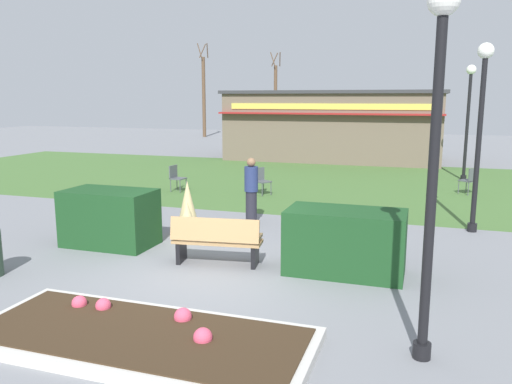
# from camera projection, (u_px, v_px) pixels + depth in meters

# --- Properties ---
(ground_plane) EXTENTS (80.00, 80.00, 0.00)m
(ground_plane) POSITION_uv_depth(u_px,v_px,m) (206.00, 273.00, 9.32)
(ground_plane) COLOR slate
(lawn_patch) EXTENTS (36.00, 12.00, 0.01)m
(lawn_patch) POSITION_uv_depth(u_px,v_px,m) (322.00, 182.00, 19.55)
(lawn_patch) COLOR #446B33
(lawn_patch) RESTS_ON ground_plane
(flower_bed) EXTENTS (4.53, 1.90, 0.31)m
(flower_bed) POSITION_uv_depth(u_px,v_px,m) (140.00, 337.00, 6.64)
(flower_bed) COLOR beige
(flower_bed) RESTS_ON ground_plane
(park_bench) EXTENTS (1.75, 0.75, 0.95)m
(park_bench) POSITION_uv_depth(u_px,v_px,m) (217.00, 241.00, 9.71)
(park_bench) COLOR tan
(park_bench) RESTS_ON ground_plane
(hedge_left) EXTENTS (1.91, 1.10, 1.21)m
(hedge_left) POSITION_uv_depth(u_px,v_px,m) (110.00, 218.00, 11.02)
(hedge_left) COLOR #19421E
(hedge_left) RESTS_ON ground_plane
(hedge_right) EXTENTS (2.11, 1.10, 1.17)m
(hedge_right) POSITION_uv_depth(u_px,v_px,m) (345.00, 242.00, 9.26)
(hedge_right) COLOR #19421E
(hedge_right) RESTS_ON ground_plane
(ornamental_grass_behind_left) EXTENTS (0.61, 0.61, 0.92)m
(ornamental_grass_behind_left) POSITION_uv_depth(u_px,v_px,m) (187.00, 221.00, 11.36)
(ornamental_grass_behind_left) COLOR #D1BC7F
(ornamental_grass_behind_left) RESTS_ON ground_plane
(ornamental_grass_behind_right) EXTENTS (0.60, 0.60, 1.28)m
(ornamental_grass_behind_right) POSITION_uv_depth(u_px,v_px,m) (188.00, 208.00, 11.84)
(ornamental_grass_behind_right) COLOR #D1BC7F
(ornamental_grass_behind_right) RESTS_ON ground_plane
(lamppost_near) EXTENTS (0.36, 0.36, 4.37)m
(lamppost_near) POSITION_uv_depth(u_px,v_px,m) (435.00, 134.00, 5.79)
(lamppost_near) COLOR black
(lamppost_near) RESTS_ON ground_plane
(lamppost_mid) EXTENTS (0.36, 0.36, 4.37)m
(lamppost_mid) POSITION_uv_depth(u_px,v_px,m) (481.00, 116.00, 11.76)
(lamppost_mid) COLOR black
(lamppost_mid) RESTS_ON ground_plane
(lamppost_far) EXTENTS (0.36, 0.36, 4.37)m
(lamppost_far) POSITION_uv_depth(u_px,v_px,m) (468.00, 109.00, 19.37)
(lamppost_far) COLOR black
(lamppost_far) RESTS_ON ground_plane
(food_kiosk) EXTENTS (10.90, 5.10, 3.52)m
(food_kiosk) POSITION_uv_depth(u_px,v_px,m) (334.00, 125.00, 26.46)
(food_kiosk) COLOR #6B5B4C
(food_kiosk) RESTS_ON ground_plane
(cafe_chair_west) EXTENTS (0.61, 0.61, 0.89)m
(cafe_chair_west) POSITION_uv_depth(u_px,v_px,m) (261.00, 179.00, 16.82)
(cafe_chair_west) COLOR #4C5156
(cafe_chair_west) RESTS_ON ground_plane
(cafe_chair_east) EXTENTS (0.49, 0.49, 0.89)m
(cafe_chair_east) POSITION_uv_depth(u_px,v_px,m) (176.00, 176.00, 17.43)
(cafe_chair_east) COLOR #4C5156
(cafe_chair_east) RESTS_ON ground_plane
(cafe_chair_center) EXTENTS (0.62, 0.62, 0.89)m
(cafe_chair_center) POSITION_uv_depth(u_px,v_px,m) (470.00, 179.00, 16.86)
(cafe_chair_center) COLOR #4C5156
(cafe_chair_center) RESTS_ON ground_plane
(person_strolling) EXTENTS (0.34, 0.34, 1.69)m
(person_strolling) POSITION_uv_depth(u_px,v_px,m) (251.00, 191.00, 12.80)
(person_strolling) COLOR #23232D
(person_strolling) RESTS_ON ground_plane
(parked_car_west_slot) EXTENTS (4.35, 2.36, 1.20)m
(parked_car_west_slot) POSITION_uv_depth(u_px,v_px,m) (306.00, 135.00, 35.05)
(parked_car_west_slot) COLOR navy
(parked_car_west_slot) RESTS_ON ground_plane
(tree_right_bg) EXTENTS (0.91, 0.96, 7.45)m
(tree_right_bg) POSITION_uv_depth(u_px,v_px,m) (204.00, 95.00, 41.60)
(tree_right_bg) COLOR brown
(tree_right_bg) RESTS_ON ground_plane
(tree_center_bg) EXTENTS (0.91, 0.96, 6.88)m
(tree_center_bg) POSITION_uv_depth(u_px,v_px,m) (275.00, 99.00, 43.02)
(tree_center_bg) COLOR brown
(tree_center_bg) RESTS_ON ground_plane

